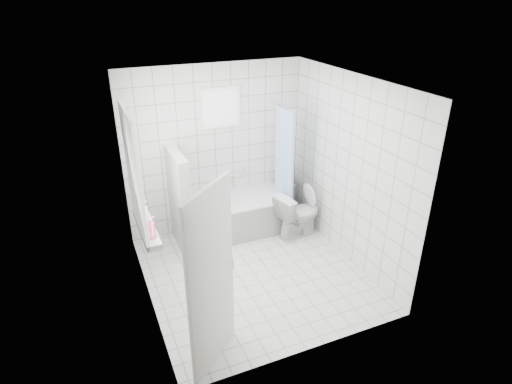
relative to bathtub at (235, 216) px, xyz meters
name	(u,v)px	position (x,y,z in m)	size (l,w,h in m)	color
ground	(254,273)	(-0.16, -1.12, -0.29)	(3.00, 3.00, 0.00)	white
ceiling	(253,82)	(-0.16, -1.12, 2.31)	(3.00, 3.00, 0.00)	white
wall_back	(215,150)	(-0.16, 0.38, 1.01)	(2.80, 0.02, 2.60)	white
wall_front	(315,249)	(-0.16, -2.62, 1.01)	(2.80, 0.02, 2.60)	white
wall_left	(139,208)	(-1.56, -1.12, 1.01)	(0.02, 3.00, 2.60)	white
wall_right	(348,170)	(1.24, -1.12, 1.01)	(0.02, 3.00, 2.60)	white
window_left	(136,174)	(-1.52, -0.82, 1.31)	(0.01, 0.90, 1.40)	white
window_back	(221,108)	(-0.06, 0.33, 1.66)	(0.50, 0.01, 0.50)	white
window_sill	(147,228)	(-1.47, -0.82, 0.57)	(0.18, 1.02, 0.08)	white
door	(211,282)	(-1.11, -2.34, 0.71)	(0.04, 0.80, 2.00)	silver
bathtub	(235,216)	(0.00, 0.00, 0.00)	(1.61, 0.77, 0.58)	white
partition_wall	(180,201)	(-0.87, -0.05, 0.46)	(0.15, 0.85, 1.50)	white
tiled_ledge	(281,200)	(0.94, 0.25, -0.02)	(0.40, 0.24, 0.55)	white
toilet	(298,214)	(0.87, -0.47, 0.08)	(0.42, 0.73, 0.75)	white
curtain_rod	(281,105)	(0.74, -0.02, 1.71)	(0.02, 0.02, 0.80)	silver
shower_curtain	(283,165)	(0.74, -0.16, 0.81)	(0.14, 0.48, 1.78)	#568FFD
tub_faucet	(233,175)	(0.10, 0.33, 0.56)	(0.18, 0.06, 0.06)	silver
sill_bottles	(148,220)	(-1.46, -0.94, 0.74)	(0.14, 0.56, 0.27)	#38D4FF
ledge_bottles	(283,179)	(0.95, 0.23, 0.38)	(0.20, 0.19, 0.25)	gold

